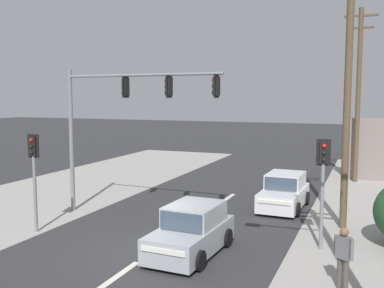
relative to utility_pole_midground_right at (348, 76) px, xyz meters
name	(u,v)px	position (x,y,z in m)	size (l,w,h in m)	color
ground_plane	(150,253)	(-5.44, -5.06, -5.62)	(140.00, 140.00, 0.00)	#303033
lane_dash_near	(116,277)	(-5.44, -7.06, -5.62)	(0.20, 2.40, 0.01)	silver
lane_dash_mid	(186,227)	(-5.44, -2.06, -5.62)	(0.20, 2.40, 0.01)	silver
lane_dash_far	(226,199)	(-5.44, 2.94, -5.62)	(0.20, 2.40, 0.01)	silver
kerb_left_verge	(26,202)	(-13.94, -1.06, -5.61)	(8.00, 40.00, 0.02)	#A39E99
utility_pole_midground_right	(348,76)	(0.00, 0.00, 0.00)	(1.80, 0.26, 10.76)	brown
utility_pole_background_right	(358,92)	(0.09, 9.82, -0.51)	(1.80, 0.26, 9.75)	brown
traffic_signal_mast	(119,110)	(-8.52, -1.66, -1.27)	(6.89, 0.58, 6.00)	slate
pedestal_signal_right_kerb	(323,175)	(-0.52, -2.70, -3.21)	(0.44, 0.31, 3.56)	slate
pedestal_signal_left_kerb	(34,166)	(-10.25, -4.62, -3.21)	(0.44, 0.30, 3.56)	slate
hatchback_kerbside_parked	(192,231)	(-4.23, -4.56, -4.92)	(1.92, 3.71, 1.53)	#A3A8AD
hatchback_receding_far	(284,192)	(-2.58, 2.22, -4.92)	(1.87, 3.69, 1.53)	silver
pedestrian_at_kerb	(343,255)	(0.32, -5.63, -4.70)	(0.49, 0.38, 1.63)	#47423D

